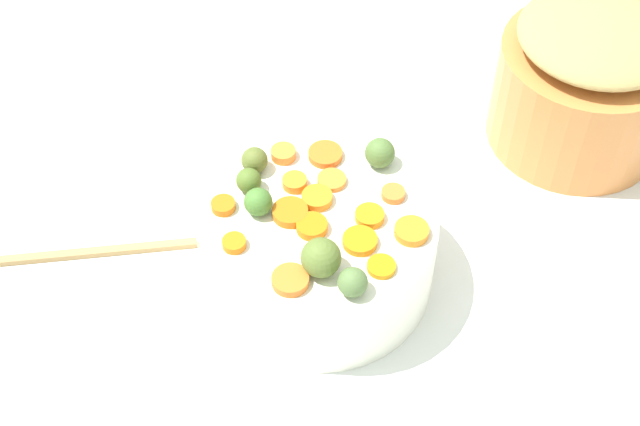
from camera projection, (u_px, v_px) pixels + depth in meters
name	position (u px, v px, depth m)	size (l,w,h in m)	color
tabletop	(304.00, 305.00, 1.07)	(2.40, 2.40, 0.02)	white
serving_bowl_carrots	(320.00, 249.00, 1.05)	(0.26, 0.26, 0.11)	white
metal_pot	(582.00, 94.00, 1.19)	(0.23, 0.23, 0.14)	#D38040
stuffing_mound	(599.00, 35.00, 1.12)	(0.20, 0.20, 0.04)	tan
carrot_slice_0	(312.00, 226.00, 0.99)	(0.03, 0.03, 0.01)	orange
carrot_slice_1	(325.00, 154.00, 1.06)	(0.04, 0.04, 0.01)	orange
carrot_slice_2	(283.00, 154.00, 1.06)	(0.03, 0.03, 0.01)	orange
carrot_slice_3	(317.00, 198.00, 1.02)	(0.03, 0.03, 0.01)	orange
carrot_slice_4	(223.00, 205.00, 1.01)	(0.03, 0.03, 0.01)	orange
carrot_slice_5	(295.00, 182.00, 1.03)	(0.03, 0.03, 0.01)	orange
carrot_slice_6	(234.00, 243.00, 0.98)	(0.03, 0.03, 0.01)	orange
carrot_slice_7	(332.00, 180.00, 1.04)	(0.03, 0.03, 0.01)	orange
carrot_slice_8	(381.00, 267.00, 0.96)	(0.03, 0.03, 0.01)	orange
carrot_slice_9	(290.00, 212.00, 1.00)	(0.04, 0.04, 0.01)	orange
carrot_slice_10	(290.00, 280.00, 0.95)	(0.04, 0.04, 0.01)	orange
carrot_slice_11	(393.00, 194.00, 1.02)	(0.03, 0.03, 0.01)	orange
carrot_slice_12	(370.00, 216.00, 1.00)	(0.03, 0.03, 0.01)	orange
carrot_slice_13	(360.00, 241.00, 0.98)	(0.04, 0.04, 0.01)	orange
carrot_slice_14	(412.00, 231.00, 0.99)	(0.04, 0.04, 0.01)	orange
brussels_sprout_0	(249.00, 180.00, 1.02)	(0.03, 0.03, 0.03)	#526E29
brussels_sprout_1	(321.00, 258.00, 0.94)	(0.04, 0.04, 0.04)	#5C7431
brussels_sprout_2	(255.00, 160.00, 1.04)	(0.03, 0.03, 0.03)	#5E6C2C
brussels_sprout_3	(380.00, 153.00, 1.05)	(0.03, 0.03, 0.03)	#537437
brussels_sprout_4	(258.00, 202.00, 1.00)	(0.03, 0.03, 0.03)	#487931
brussels_sprout_5	(353.00, 282.00, 0.93)	(0.03, 0.03, 0.03)	#577640
wooden_spoon	(1.00, 260.00, 1.10)	(0.08, 0.33, 0.01)	tan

